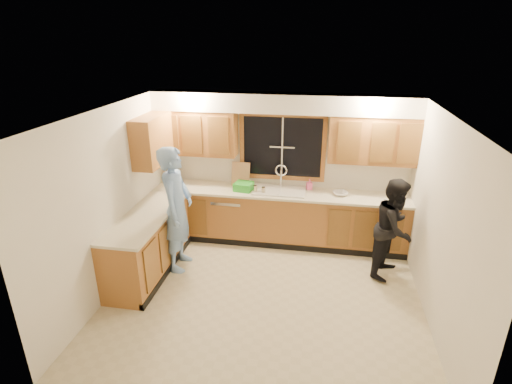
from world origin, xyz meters
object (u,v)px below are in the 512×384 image
knife_block (177,176)px  bowl (340,193)px  dishwasher (230,216)px  soap_bottle (309,184)px  dish_crate (244,186)px  stove (131,264)px  woman (394,228)px  man (177,209)px  sink (279,194)px

knife_block → bowl: knife_block is taller
dishwasher → soap_bottle: 1.47m
dish_crate → soap_bottle: 1.10m
dishwasher → stove: bearing=-117.7°
stove → soap_bottle: (2.28, 1.99, 0.56)m
knife_block → soap_bottle: 2.30m
dishwasher → woman: woman is taller
knife_block → soap_bottle: knife_block is taller
dishwasher → dish_crate: size_ratio=2.87×
man → woman: (3.15, 0.34, -0.20)m
knife_block → dish_crate: size_ratio=0.75×
stove → man: man is taller
knife_block → soap_bottle: size_ratio=1.19×
soap_bottle → bowl: size_ratio=0.76×
man → knife_block: man is taller
dishwasher → woman: (2.60, -0.71, 0.34)m
soap_bottle → dishwasher: bearing=-172.2°
sink → knife_block: sink is taller
knife_block → sink: bearing=-16.3°
stove → soap_bottle: size_ratio=5.00×
bowl → woman: bearing=-43.6°
soap_bottle → bowl: bearing=-18.1°
dishwasher → dish_crate: 0.63m
man → woman: size_ratio=1.27×
dish_crate → bowl: (1.59, 0.06, -0.04)m
stove → knife_block: 2.04m
woman → soap_bottle: (-1.27, 0.89, 0.26)m
man → woman: 3.17m
man → soap_bottle: size_ratio=10.57×
sink → man: bearing=-142.8°
soap_bottle → knife_block: bearing=-179.2°
man → soap_bottle: (1.88, 1.23, 0.06)m
dishwasher → soap_bottle: size_ratio=4.55×
woman → sink: bearing=92.5°
dishwasher → stove: size_ratio=0.91×
sink → woman: size_ratio=0.57×
dishwasher → woman: size_ratio=0.55×
sink → dish_crate: 0.61m
stove → soap_bottle: bearing=41.1°
dish_crate → bowl: 1.59m
dish_crate → dishwasher: bearing=171.3°
sink → stove: 2.60m
man → soap_bottle: man is taller
dishwasher → man: bearing=-117.5°
man → dish_crate: bearing=-41.6°
sink → soap_bottle: bearing=19.3°
man → dish_crate: 1.28m
soap_bottle → man: bearing=-146.8°
sink → bowl: (0.99, 0.00, 0.08)m
stove → knife_block: size_ratio=4.21×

